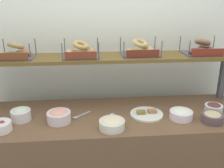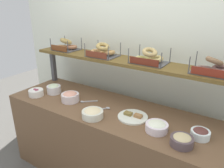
# 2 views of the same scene
# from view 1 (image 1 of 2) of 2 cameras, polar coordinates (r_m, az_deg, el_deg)

# --- Properties ---
(back_wall) EXTENTS (3.40, 0.06, 2.40)m
(back_wall) POSITION_cam_1_polar(r_m,az_deg,el_deg) (2.51, -0.78, 6.06)
(back_wall) COLOR white
(back_wall) RESTS_ON ground_plane
(deli_counter) EXTENTS (2.20, 0.70, 0.85)m
(deli_counter) POSITION_cam_1_polar(r_m,az_deg,el_deg) (2.34, 0.38, -16.12)
(deli_counter) COLOR brown
(deli_counter) RESTS_ON ground_plane
(shelf_riser_right) EXTENTS (0.05, 0.05, 0.40)m
(shelf_riser_right) POSITION_cam_1_polar(r_m,az_deg,el_deg) (2.59, 23.39, 1.33)
(shelf_riser_right) COLOR #4C4C51
(shelf_riser_right) RESTS_ON deli_counter
(upper_shelf) EXTENTS (2.16, 0.32, 0.03)m
(upper_shelf) POSITION_cam_1_polar(r_m,az_deg,el_deg) (2.23, -0.23, 5.93)
(upper_shelf) COLOR brown
(upper_shelf) RESTS_ON shelf_riser_left
(bowl_scallion_spread) EXTENTS (0.15, 0.15, 0.11)m
(bowl_scallion_spread) POSITION_cam_1_polar(r_m,az_deg,el_deg) (2.14, -19.64, -6.30)
(bowl_scallion_spread) COLOR silver
(bowl_scallion_spread) RESTS_ON deli_counter
(bowl_chocolate_spread) EXTENTS (0.15, 0.15, 0.08)m
(bowl_chocolate_spread) POSITION_cam_1_polar(r_m,az_deg,el_deg) (2.32, 21.70, -4.90)
(bowl_chocolate_spread) COLOR white
(bowl_chocolate_spread) RESTS_ON deli_counter
(bowl_cream_cheese) EXTENTS (0.18, 0.18, 0.08)m
(bowl_cream_cheese) POSITION_cam_1_polar(r_m,az_deg,el_deg) (2.12, 15.14, -6.43)
(bowl_cream_cheese) COLOR white
(bowl_cream_cheese) RESTS_ON deli_counter
(bowl_potato_salad) EXTENTS (0.19, 0.19, 0.08)m
(bowl_potato_salad) POSITION_cam_1_polar(r_m,az_deg,el_deg) (1.90, -0.00, -8.81)
(bowl_potato_salad) COLOR silver
(bowl_potato_salad) RESTS_ON deli_counter
(bowl_lox_spread) EXTENTS (0.18, 0.18, 0.10)m
(bowl_lox_spread) POSITION_cam_1_polar(r_m,az_deg,el_deg) (2.03, -11.76, -6.95)
(bowl_lox_spread) COLOR silver
(bowl_lox_spread) RESTS_ON deli_counter
(bowl_beet_salad) EXTENTS (0.16, 0.16, 0.08)m
(bowl_beet_salad) POSITION_cam_1_polar(r_m,az_deg,el_deg) (2.04, -23.59, -8.65)
(bowl_beet_salad) COLOR white
(bowl_beet_salad) RESTS_ON deli_counter
(bowl_hummus) EXTENTS (0.17, 0.17, 0.08)m
(bowl_hummus) POSITION_cam_1_polar(r_m,az_deg,el_deg) (2.14, 21.42, -6.85)
(bowl_hummus) COLOR #57484C
(bowl_hummus) RESTS_ON deli_counter
(serving_plate_white) EXTENTS (0.27, 0.27, 0.04)m
(serving_plate_white) POSITION_cam_1_polar(r_m,az_deg,el_deg) (2.13, 7.72, -6.60)
(serving_plate_white) COLOR white
(serving_plate_white) RESTS_ON deli_counter
(serving_spoon_near_plate) EXTENTS (0.15, 0.13, 0.01)m
(serving_spoon_near_plate) POSITION_cam_1_polar(r_m,az_deg,el_deg) (2.10, -7.33, -7.08)
(serving_spoon_near_plate) COLOR #B7B7BC
(serving_spoon_near_plate) RESTS_ON deli_counter
(serving_spoon_by_edge) EXTENTS (0.13, 0.14, 0.01)m
(serving_spoon_by_edge) POSITION_cam_1_polar(r_m,az_deg,el_deg) (2.08, -0.57, -7.21)
(serving_spoon_by_edge) COLOR #B7B7BC
(serving_spoon_by_edge) RESTS_ON deli_counter
(bagel_basket_everything) EXTENTS (0.28, 0.26, 0.14)m
(bagel_basket_everything) POSITION_cam_1_polar(r_m,az_deg,el_deg) (2.29, -20.53, 6.62)
(bagel_basket_everything) COLOR #4C4C51
(bagel_basket_everything) RESTS_ON upper_shelf
(bagel_basket_sesame) EXTENTS (0.30, 0.25, 0.14)m
(bagel_basket_sesame) POSITION_cam_1_polar(r_m,az_deg,el_deg) (2.19, -6.97, 7.25)
(bagel_basket_sesame) COLOR #4C4C51
(bagel_basket_sesame) RESTS_ON upper_shelf
(bagel_basket_plain) EXTENTS (0.33, 0.26, 0.14)m
(bagel_basket_plain) POSITION_cam_1_polar(r_m,az_deg,el_deg) (2.26, 6.25, 7.61)
(bagel_basket_plain) COLOR #4C4C51
(bagel_basket_plain) RESTS_ON upper_shelf
(bagel_basket_poppy) EXTENTS (0.33, 0.26, 0.15)m
(bagel_basket_poppy) POSITION_cam_1_polar(r_m,az_deg,el_deg) (2.42, 19.39, 7.43)
(bagel_basket_poppy) COLOR #4C4C51
(bagel_basket_poppy) RESTS_ON upper_shelf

